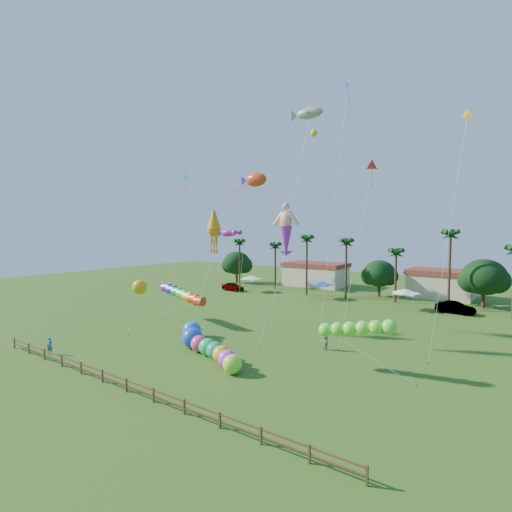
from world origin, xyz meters
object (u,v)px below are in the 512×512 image
Objects in this scene: blue_ball at (192,331)px; spectator_a at (50,346)px; car_b at (455,308)px; caterpillar_inflatable at (210,349)px; car_a at (233,287)px; spectator_b at (325,341)px.

spectator_a is at bearing -123.00° from blue_ball.
car_b is 50.55m from spectator_a.
caterpillar_inflatable reaches higher than blue_ball.
car_a is 33.55m from blue_ball.
spectator_b is 14.00m from blue_ball.
blue_ball reaches higher than spectator_a.
caterpillar_inflatable is (-14.61, -34.27, 0.04)m from car_b.
caterpillar_inflatable is at bearing -4.96° from spectator_a.
caterpillar_inflatable is (12.95, 8.11, 0.07)m from spectator_a.
car_b is at bearing 56.94° from blue_ball.
car_a is at bearing -174.07° from spectator_b.
car_a is 41.14m from spectator_a.
blue_ball is at bearing 20.00° from spectator_a.
car_b is at bearing 19.95° from spectator_a.
spectator_b reaches higher than car_b.
caterpillar_inflatable reaches higher than car_a.
spectator_a is 26.21m from spectator_b.
car_a is at bearing 147.63° from caterpillar_inflatable.
car_a is 0.92× the size of car_b.
car_a is 2.33× the size of blue_ball.
spectator_b is at bearing 170.13° from car_b.
car_b is at bearing 117.60° from spectator_b.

